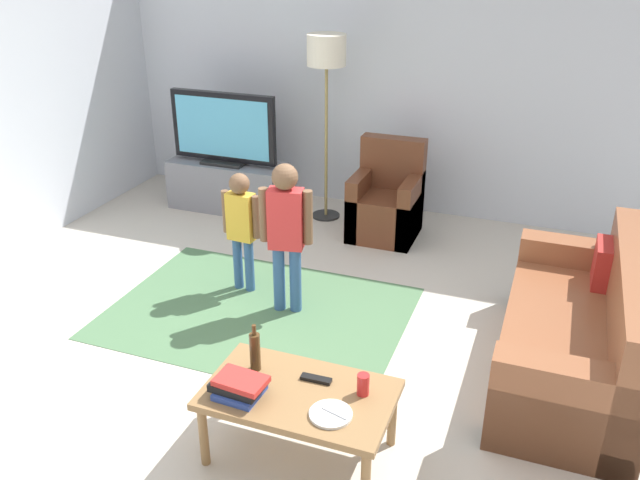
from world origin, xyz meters
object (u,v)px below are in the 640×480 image
Objects in this scene: child_center at (286,225)px; book_stack at (240,385)px; tv_stand at (228,186)px; coffee_table at (299,399)px; tv at (223,129)px; plate at (331,414)px; child_near_tv at (241,222)px; tv_remote at (316,379)px; bottle at (255,351)px; couch at (583,338)px; armchair at (387,204)px; floor_lamp at (326,61)px; soda_can at (363,385)px.

child_center is 1.58m from book_stack.
tv_stand is 3.66m from coffee_table.
tv reaches higher than plate.
child_near_tv is (0.92, -1.48, 0.35)m from tv_stand.
tv_remote is (0.05, 0.12, 0.06)m from coffee_table.
bottle is 0.58m from plate.
tv_stand is 3.89m from plate.
tv_stand is 0.67× the size of couch.
tv is at bearing 119.15° from book_stack.
child_near_tv is 1.86m from tv_remote.
armchair reaches higher than tv_stand.
tv reaches higher than coffee_table.
floor_lamp reaches higher than tv_remote.
book_stack reaches higher than tv_stand.
couch is 2.00× the size of armchair.
tv_stand is 4.02× the size of book_stack.
tv_remote is at bearing 3.27° from bottle.
soda_can reaches higher than coffee_table.
bottle is at bearing -145.39° from couch.
bottle is 0.37m from tv_remote.
child_near_tv reaches higher than plate.
book_stack is (0.84, -1.69, -0.12)m from child_near_tv.
floor_lamp is 3.44m from tv_remote.
plate is at bearing -28.58° from coffee_table.
armchair reaches higher than couch.
tv is (-0.00, -0.02, 0.60)m from tv_stand.
tv_stand is 1.66m from floor_lamp.
couch is at bearing 42.23° from coffee_table.
coffee_table is at bearing -137.77° from couch.
child_center is 1.64m from soda_can.
child_center is (-2.08, 0.10, 0.41)m from couch.
tv is 0.62× the size of floor_lamp.
book_stack is 0.42m from tv_remote.
bottle is at bearing -74.11° from child_center.
plate is (1.34, -1.68, -0.16)m from child_near_tv.
child_near_tv is at bearing 116.36° from book_stack.
couch reaches higher than soda_can.
tv_stand is 3.43m from bottle.
floor_lamp is at bearing 107.74° from tv_remote.
plate is at bearing -69.44° from floor_lamp.
tv_remote is (-1.36, -1.16, 0.14)m from couch.
tv_stand is at bearing 152.99° from couch.
coffee_table is (1.02, -3.19, -1.17)m from floor_lamp.
armchair is 5.29× the size of tv_remote.
coffee_table is (0.34, -3.00, 0.07)m from armchair.
floor_lamp is 3.53m from soda_can.
tv_stand is 1.09× the size of tv.
book_stack is 1.05× the size of bottle.
coffee_table is at bearing 23.85° from book_stack.
child_near_tv is 1.89m from book_stack.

